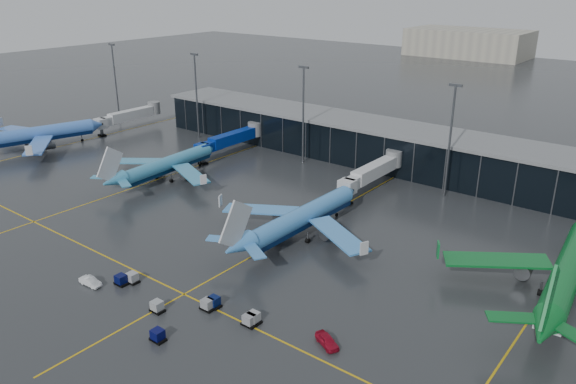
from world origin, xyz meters
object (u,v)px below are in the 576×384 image
Objects in this scene: airliner_klm_west at (34,126)px; service_van_red at (327,341)px; airliner_arkefly at (168,156)px; service_van_white at (90,281)px; airliner_klm_near at (303,206)px; baggage_carts at (185,305)px; airliner_aer_lingus at (571,256)px; mobile_airstair at (273,238)px.

airliner_klm_west is 120.75m from service_van_red.
airliner_arkefly is 51.54m from service_van_white.
airliner_klm_near is at bearing 68.24° from service_van_red.
airliner_klm_west is 101.17m from baggage_carts.
service_van_red is 1.05× the size of service_van_white.
airliner_klm_west reaches higher than service_van_red.
airliner_aer_lingus is 1.70× the size of baggage_carts.
mobile_airstair is (-2.67, -5.77, -5.40)m from airliner_klm_near.
mobile_airstair is (-47.91, -13.76, -6.10)m from airliner_aer_lingus.
airliner_klm_west is at bearing 61.96° from service_van_white.
airliner_arkefly is at bearing 173.40° from airliner_klm_near.
mobile_airstair is at bearing 13.01° from airliner_klm_west.
airliner_klm_near is 8.34m from mobile_airstair.
airliner_aer_lingus reaches higher than mobile_airstair.
airliner_klm_west is 1.68× the size of baggage_carts.
mobile_airstair is (92.18, -4.80, -5.99)m from airliner_klm_west.
mobile_airstair is 0.82× the size of service_van_red.
mobile_airstair is 33.11m from service_van_white.
service_van_red is at bearing -127.91° from airliner_aer_lingus.
baggage_carts is at bearing -42.68° from airliner_arkefly.
service_van_white is at bearing -127.71° from mobile_airstair.
baggage_carts is (1.43, -31.46, -5.41)m from airliner_klm_near.
service_van_white is (-17.32, -4.66, -0.07)m from baggage_carts.
airliner_klm_near is 9.09× the size of service_van_red.
airliner_arkefly is 0.85× the size of airliner_aer_lingus.
airliner_klm_west is 12.08× the size of mobile_airstair.
airliner_klm_west is at bearing -178.69° from airliner_klm_near.
airliner_arkefly is at bearing 23.83° from airliner_klm_west.
airliner_klm_west is 10.47× the size of service_van_white.
baggage_carts is 22.56m from service_van_red.
airliner_arkefly is 45.76m from airliner_klm_near.
baggage_carts is (-43.82, -39.46, -6.11)m from airliner_aer_lingus.
baggage_carts is 17.94m from service_van_white.
airliner_klm_west is 49.94m from airliner_arkefly.
airliner_aer_lingus is at bearing 10.75° from airliner_klm_near.
airliner_klm_near is at bearing -174.61° from airliner_aer_lingus.
airliner_aer_lingus is (140.09, 8.96, 0.11)m from airliner_klm_west.
airliner_arkefly reaches higher than mobile_airstair.
service_van_red is (-22.04, -33.57, -6.12)m from airliner_aer_lingus.
service_van_white is (-61.14, -44.12, -6.18)m from airliner_aer_lingus.
service_van_white is (29.49, -41.96, -5.14)m from airliner_arkefly.
airliner_klm_near reaches higher than service_van_red.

